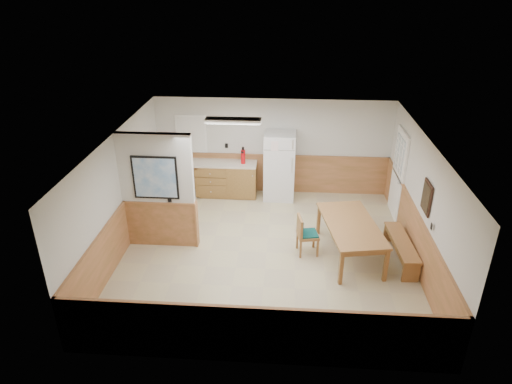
# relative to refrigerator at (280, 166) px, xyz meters

# --- Properties ---
(ground) EXTENTS (6.00, 6.00, 0.00)m
(ground) POSITION_rel_refrigerator_xyz_m (-0.19, -2.63, -0.87)
(ground) COLOR tan
(ground) RESTS_ON ground
(ceiling) EXTENTS (6.00, 6.00, 0.02)m
(ceiling) POSITION_rel_refrigerator_xyz_m (-0.19, -2.63, 1.63)
(ceiling) COLOR silver
(ceiling) RESTS_ON back_wall
(back_wall) EXTENTS (6.00, 0.02, 2.50)m
(back_wall) POSITION_rel_refrigerator_xyz_m (-0.19, 0.37, 0.38)
(back_wall) COLOR silver
(back_wall) RESTS_ON ground
(right_wall) EXTENTS (0.02, 6.00, 2.50)m
(right_wall) POSITION_rel_refrigerator_xyz_m (2.81, -2.63, 0.38)
(right_wall) COLOR silver
(right_wall) RESTS_ON ground
(left_wall) EXTENTS (0.02, 6.00, 2.50)m
(left_wall) POSITION_rel_refrigerator_xyz_m (-3.19, -2.63, 0.38)
(left_wall) COLOR silver
(left_wall) RESTS_ON ground
(wainscot_back) EXTENTS (6.00, 0.04, 1.00)m
(wainscot_back) POSITION_rel_refrigerator_xyz_m (-0.19, 0.35, -0.37)
(wainscot_back) COLOR #BF764C
(wainscot_back) RESTS_ON ground
(wainscot_right) EXTENTS (0.04, 6.00, 1.00)m
(wainscot_right) POSITION_rel_refrigerator_xyz_m (2.79, -2.63, -0.37)
(wainscot_right) COLOR #BF764C
(wainscot_right) RESTS_ON ground
(wainscot_left) EXTENTS (0.04, 6.00, 1.00)m
(wainscot_left) POSITION_rel_refrigerator_xyz_m (-3.17, -2.63, -0.37)
(wainscot_left) COLOR #BF764C
(wainscot_left) RESTS_ON ground
(partition_wall) EXTENTS (1.50, 0.20, 2.50)m
(partition_wall) POSITION_rel_refrigerator_xyz_m (-2.44, -2.43, 0.36)
(partition_wall) COLOR silver
(partition_wall) RESTS_ON ground
(kitchen_counter) EXTENTS (2.20, 0.61, 1.00)m
(kitchen_counter) POSITION_rel_refrigerator_xyz_m (-1.40, 0.05, -0.41)
(kitchen_counter) COLOR olive
(kitchen_counter) RESTS_ON ground
(exterior_door) EXTENTS (0.07, 1.02, 2.15)m
(exterior_door) POSITION_rel_refrigerator_xyz_m (2.78, -0.73, 0.18)
(exterior_door) COLOR white
(exterior_door) RESTS_ON ground
(kitchen_window) EXTENTS (0.80, 0.04, 1.00)m
(kitchen_window) POSITION_rel_refrigerator_xyz_m (-2.29, 0.35, 0.68)
(kitchen_window) COLOR white
(kitchen_window) RESTS_ON back_wall
(wall_painting) EXTENTS (0.04, 0.50, 0.60)m
(wall_painting) POSITION_rel_refrigerator_xyz_m (2.78, -2.93, 0.68)
(wall_painting) COLOR black
(wall_painting) RESTS_ON right_wall
(fluorescent_fixture) EXTENTS (1.20, 0.30, 0.09)m
(fluorescent_fixture) POSITION_rel_refrigerator_xyz_m (-0.99, -1.33, 1.57)
(fluorescent_fixture) COLOR white
(fluorescent_fixture) RESTS_ON ceiling
(refrigerator) EXTENTS (0.79, 0.73, 1.74)m
(refrigerator) POSITION_rel_refrigerator_xyz_m (0.00, 0.00, 0.00)
(refrigerator) COLOR white
(refrigerator) RESTS_ON ground
(dining_table) EXTENTS (1.31, 2.10, 0.75)m
(dining_table) POSITION_rel_refrigerator_xyz_m (1.51, -2.60, -0.21)
(dining_table) COLOR #A5693C
(dining_table) RESTS_ON ground
(dining_bench) EXTENTS (0.43, 1.57, 0.45)m
(dining_bench) POSITION_rel_refrigerator_xyz_m (2.53, -2.70, -0.53)
(dining_bench) COLOR #A5693C
(dining_bench) RESTS_ON ground
(dining_chair) EXTENTS (0.63, 0.48, 0.85)m
(dining_chair) POSITION_rel_refrigerator_xyz_m (0.57, -2.58, -0.38)
(dining_chair) COLOR #A5693C
(dining_chair) RESTS_ON ground
(fire_extinguisher) EXTENTS (0.13, 0.13, 0.44)m
(fire_extinguisher) POSITION_rel_refrigerator_xyz_m (-0.93, 0.04, 0.22)
(fire_extinguisher) COLOR red
(fire_extinguisher) RESTS_ON kitchen_counter
(soap_bottle) EXTENTS (0.08, 0.08, 0.20)m
(soap_bottle) POSITION_rel_refrigerator_xyz_m (-2.38, 0.08, 0.13)
(soap_bottle) COLOR #167E21
(soap_bottle) RESTS_ON kitchen_counter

